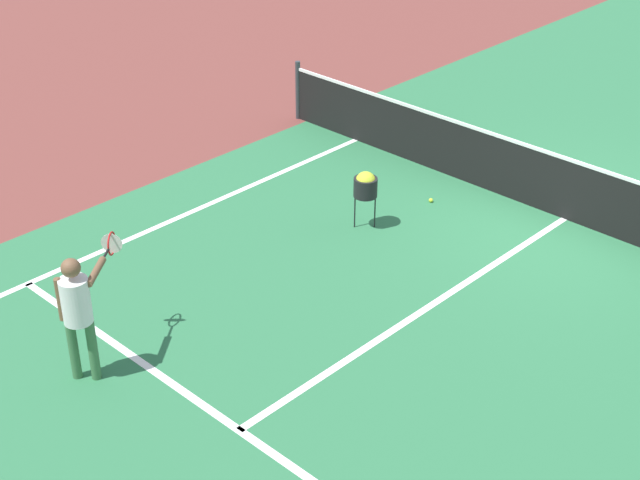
# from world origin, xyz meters

# --- Properties ---
(ground_plane) EXTENTS (60.00, 60.00, 0.00)m
(ground_plane) POSITION_xyz_m (0.00, 0.00, 0.00)
(ground_plane) COLOR brown
(court_surface_inbounds) EXTENTS (10.62, 24.40, 0.00)m
(court_surface_inbounds) POSITION_xyz_m (0.00, 0.00, 0.00)
(court_surface_inbounds) COLOR #2D7247
(court_surface_inbounds) RESTS_ON ground_plane
(line_sideline_left) EXTENTS (0.10, 11.89, 0.01)m
(line_sideline_left) POSITION_xyz_m (-4.11, -5.95, 0.00)
(line_sideline_left) COLOR white
(line_sideline_left) RESTS_ON ground_plane
(line_service_near) EXTENTS (8.22, 0.10, 0.01)m
(line_service_near) POSITION_xyz_m (0.00, -6.40, 0.00)
(line_service_near) COLOR white
(line_service_near) RESTS_ON ground_plane
(line_center_service) EXTENTS (0.10, 6.40, 0.01)m
(line_center_service) POSITION_xyz_m (0.00, -3.20, 0.00)
(line_center_service) COLOR white
(line_center_service) RESTS_ON ground_plane
(net) EXTENTS (11.12, 0.09, 1.07)m
(net) POSITION_xyz_m (0.00, 0.00, 0.49)
(net) COLOR #33383D
(net) RESTS_ON ground_plane
(player_near) EXTENTS (0.67, 1.06, 1.55)m
(player_near) POSITION_xyz_m (-1.92, -6.96, 0.95)
(player_near) COLOR #3F7247
(player_near) RESTS_ON ground_plane
(ball_hopper) EXTENTS (0.34, 0.34, 0.87)m
(ball_hopper) POSITION_xyz_m (-1.96, -2.21, 0.68)
(ball_hopper) COLOR black
(ball_hopper) RESTS_ON ground_plane
(tennis_ball_near_net) EXTENTS (0.07, 0.07, 0.07)m
(tennis_ball_near_net) POSITION_xyz_m (-1.74, -0.94, 0.03)
(tennis_ball_near_net) COLOR #CCE033
(tennis_ball_near_net) RESTS_ON ground_plane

